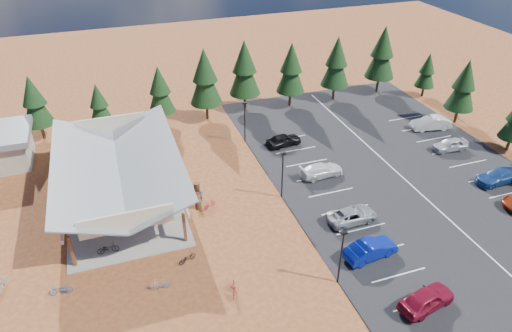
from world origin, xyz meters
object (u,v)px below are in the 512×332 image
trash_bin_0 (198,205)px  car_7 (498,176)px  bike_14 (201,193)px  car_1 (371,249)px  lamp_post_2 (245,119)px  bike_4 (146,223)px  bike_11 (234,288)px  car_4 (284,140)px  bike_6 (155,181)px  bike_7 (132,164)px  bike_2 (86,187)px  bike_9 (2,284)px  bike_1 (113,219)px  trash_bin_1 (197,187)px  bike_12 (187,258)px  car_0 (427,299)px  bike_0 (108,248)px  bike_3 (108,156)px  bike_pavilion (117,165)px  lamp_post_0 (341,254)px  car_3 (322,170)px  lamp_post_1 (282,172)px  car_9 (431,123)px  bike_5 (146,210)px  bike_10 (60,290)px  car_2 (352,215)px  car_8 (450,145)px  bike_15 (209,205)px

trash_bin_0 → car_7: 31.11m
bike_14 → car_7: (29.90, -7.63, 0.31)m
car_1 → lamp_post_2: bearing=2.3°
bike_4 → bike_11: 11.39m
car_4 → bike_4: bearing=111.8°
bike_6 → bike_7: (-1.91, 3.98, 0.09)m
bike_7 → car_1: size_ratio=0.37×
car_7 → bike_2: bearing=-108.3°
bike_9 → car_1: car_1 is taller
bike_1 → bike_9: bike_1 is taller
trash_bin_1 → bike_7: bearing=132.4°
bike_12 → car_0: car_0 is taller
bike_0 → bike_7: 13.36m
bike_3 → bike_12: bike_3 is taller
bike_pavilion → lamp_post_0: (15.00, -17.00, -0.85)m
bike_9 → car_3: bearing=-146.4°
bike_2 → bike_3: size_ratio=1.07×
lamp_post_1 → car_9: (23.15, 7.38, -2.11)m
lamp_post_2 → car_7: bearing=-37.3°
bike_9 → bike_5: bearing=-132.7°
trash_bin_0 → bike_10: bearing=-150.1°
bike_2 → car_1: car_1 is taller
bike_14 → car_2: 14.91m
bike_0 → car_2: car_2 is taller
lamp_post_2 → bike_6: (-11.61, -5.86, -2.44)m
car_3 → car_8: car_8 is taller
bike_14 → car_4: car_4 is taller
trash_bin_0 → bike_5: bearing=173.3°
lamp_post_1 → bike_0: 17.32m
car_7 → car_8: car_7 is taller
bike_6 → bike_15: 7.11m
lamp_post_2 → bike_10: bearing=-138.5°
bike_4 → bike_6: (1.82, 6.52, -0.04)m
bike_2 → bike_7: bearing=-76.1°
bike_5 → bike_6: bike_5 is taller
trash_bin_1 → bike_11: 14.29m
trash_bin_1 → bike_12: size_ratio=0.56×
bike_pavilion → bike_0: bike_pavilion is taller
bike_11 → car_8: bearing=39.4°
bike_15 → car_0: 20.83m
bike_12 → car_1: 15.30m
car_7 → bike_5: bearing=-101.8°
bike_5 → bike_6: bearing=-7.5°
trash_bin_0 → car_0: car_0 is taller
bike_9 → car_4: bearing=-132.9°
bike_6 → bike_11: size_ratio=0.90×
trash_bin_1 → bike_9: size_ratio=0.53×
lamp_post_0 → car_7: lamp_post_0 is taller
bike_15 → car_8: bearing=-116.7°
trash_bin_0 → trash_bin_1: size_ratio=1.00×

